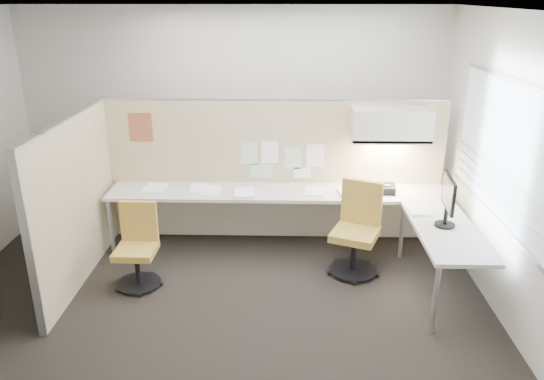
{
  "coord_description": "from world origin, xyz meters",
  "views": [
    {
      "loc": [
        0.69,
        -4.6,
        2.94
      ],
      "look_at": [
        0.55,
        0.8,
        0.92
      ],
      "focal_mm": 35.0,
      "sensor_mm": 36.0,
      "label": 1
    }
  ],
  "objects_px": {
    "chair_left": "(138,248)",
    "monitor": "(448,198)",
    "desk": "(305,206)",
    "chair_right": "(357,232)",
    "phone": "(386,189)"
  },
  "relations": [
    {
      "from": "chair_left",
      "to": "monitor",
      "type": "relative_size",
      "value": 1.7
    },
    {
      "from": "desk",
      "to": "monitor",
      "type": "bearing_deg",
      "value": -30.77
    },
    {
      "from": "desk",
      "to": "monitor",
      "type": "distance_m",
      "value": 1.65
    },
    {
      "from": "chair_left",
      "to": "monitor",
      "type": "distance_m",
      "value": 3.22
    },
    {
      "from": "chair_left",
      "to": "monitor",
      "type": "height_order",
      "value": "monitor"
    },
    {
      "from": "desk",
      "to": "chair_right",
      "type": "xyz_separation_m",
      "value": [
        0.55,
        -0.41,
        -0.13
      ]
    },
    {
      "from": "chair_left",
      "to": "monitor",
      "type": "xyz_separation_m",
      "value": [
        3.16,
        -0.05,
        0.62
      ]
    },
    {
      "from": "monitor",
      "to": "phone",
      "type": "xyz_separation_m",
      "value": [
        -0.43,
        0.93,
        -0.25
      ]
    },
    {
      "from": "chair_right",
      "to": "monitor",
      "type": "height_order",
      "value": "monitor"
    },
    {
      "from": "chair_left",
      "to": "phone",
      "type": "height_order",
      "value": "chair_left"
    },
    {
      "from": "desk",
      "to": "phone",
      "type": "relative_size",
      "value": 18.35
    },
    {
      "from": "chair_left",
      "to": "chair_right",
      "type": "distance_m",
      "value": 2.37
    },
    {
      "from": "desk",
      "to": "phone",
      "type": "xyz_separation_m",
      "value": [
        0.94,
        0.11,
        0.18
      ]
    },
    {
      "from": "monitor",
      "to": "phone",
      "type": "distance_m",
      "value": 1.05
    },
    {
      "from": "chair_left",
      "to": "monitor",
      "type": "bearing_deg",
      "value": 0.19
    }
  ]
}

